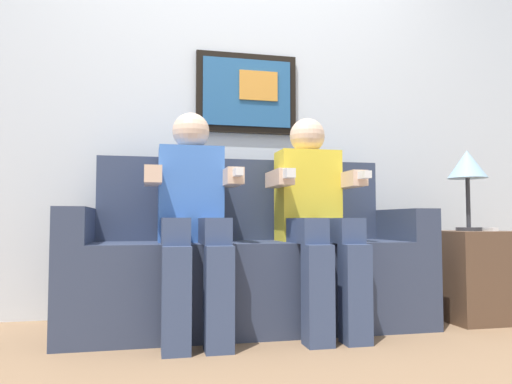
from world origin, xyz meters
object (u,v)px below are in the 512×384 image
side_table_right (475,275)px  table_lamp (467,168)px  spare_remote_on_table (488,229)px  person_on_left (193,211)px  person_on_right (315,211)px  couch (249,267)px

side_table_right → table_lamp: 0.61m
table_lamp → spare_remote_on_table: size_ratio=3.54×
side_table_right → table_lamp: (-0.02, 0.01, 0.61)m
table_lamp → spare_remote_on_table: table_lamp is taller
side_table_right → person_on_left: bearing=-177.8°
person_on_right → spare_remote_on_table: (1.04, 0.04, -0.10)m
couch → person_on_left: (-0.31, -0.17, 0.29)m
spare_remote_on_table → person_on_right: bearing=-177.8°
couch → table_lamp: table_lamp is taller
person_on_right → couch: bearing=151.9°
side_table_right → spare_remote_on_table: spare_remote_on_table is taller
couch → table_lamp: size_ratio=4.04×
person_on_right → table_lamp: bearing=4.5°
couch → person_on_left: person_on_left is taller
couch → spare_remote_on_table: bearing=-5.3°
couch → person_on_left: 0.46m
couch → side_table_right: (1.28, -0.11, -0.06)m
table_lamp → side_table_right: bearing=-29.5°
person_on_right → side_table_right: bearing=3.6°
person_on_left → person_on_right: size_ratio=1.00×
table_lamp → couch: bearing=175.8°
couch → table_lamp: bearing=-4.2°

